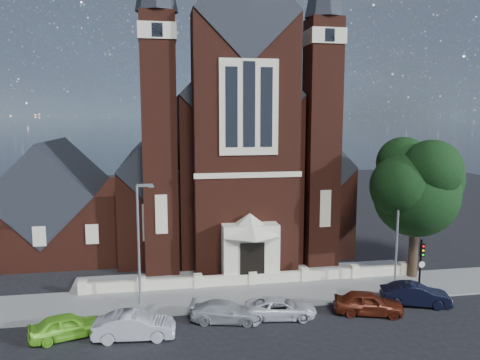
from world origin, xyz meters
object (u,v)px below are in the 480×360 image
Objects in this scene: traffic_signal at (421,260)px; car_dark_red at (368,303)px; car_lime_van at (67,326)px; parish_hall at (55,209)px; car_navy at (415,295)px; car_silver_b at (226,312)px; car_white_suv at (280,308)px; street_lamp_right at (399,226)px; church at (222,156)px; car_silver_a at (134,326)px; street_tree at (420,189)px; street_lamp_left at (140,238)px.

traffic_signal is 5.59m from car_dark_red.
car_dark_red reaches higher than car_lime_van.
parish_hall is 2.98× the size of car_lime_van.
parish_hall is 31.11m from car_navy.
car_silver_b reaches higher than car_white_suv.
parish_hall is 1.51× the size of street_lamp_right.
street_lamp_right is at bearing -29.09° from car_dark_red.
traffic_signal is (27.00, -15.57, -1.43)m from parish_hall.
traffic_signal is 0.93× the size of car_dark_red.
church is 23.94m from traffic_signal.
street_lamp_right reaches higher than car_navy.
car_lime_van reaches higher than car_white_suv.
car_silver_a is 1.03× the size of car_navy.
traffic_signal is at bearing -101.58° from car_lime_van.
church is 24.68m from car_dark_red.
church reaches higher than traffic_signal.
traffic_signal reaches higher than car_silver_a.
street_tree is 1.32× the size of street_lamp_left.
traffic_signal is at bearing -61.80° from church.
church is 8.19× the size of car_silver_b.
car_lime_van is 0.96× the size of car_dark_red.
traffic_signal reaches higher than car_dark_red.
car_silver_a is (-19.13, -3.03, -1.84)m from traffic_signal.
street_tree reaches higher than car_silver_b.
parish_hall is 1.51× the size of street_lamp_left.
car_dark_red is (22.20, -17.76, -3.28)m from parish_hall.
parish_hall is 31.27m from street_tree.
street_lamp_left is 7.28m from car_silver_b.
car_silver_a reaches higher than car_navy.
traffic_signal reaches higher than car_silver_b.
car_silver_a is at bearing 116.91° from car_silver_b.
car_silver_a is at bearing -163.06° from street_tree.
street_tree is 25.86m from car_lime_van.
traffic_signal reaches higher than car_lime_van.
parish_hall is 3.05× the size of traffic_signal.
street_tree is at bearing -23.26° from parish_hall.
street_tree is at bearing -60.06° from car_white_suv.
car_lime_van is (-3.96, -3.87, -3.90)m from street_lamp_left.
traffic_signal is 14.04m from car_silver_b.
street_tree reaches higher than car_white_suv.
parish_hall reaches higher than car_white_suv.
car_silver_b is 0.97× the size of car_navy.
street_lamp_left is at bearing -62.93° from car_lime_van.
street_tree is 20.71m from street_lamp_left.
car_navy is (9.86, -21.92, -7.46)m from church.
car_lime_van is at bearing 99.78° from car_white_suv.
parish_hall is 2.70× the size of car_silver_a.
church reaches higher than street_lamp_left.
street_tree is at bearing -53.83° from church.
street_tree is 17.39m from car_silver_b.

